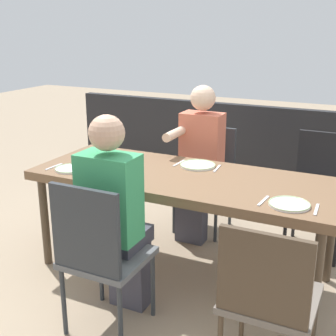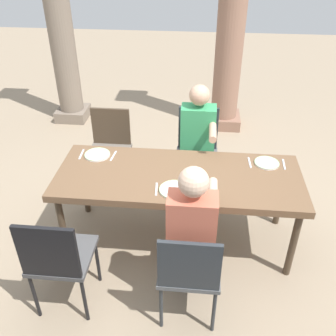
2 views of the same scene
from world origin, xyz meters
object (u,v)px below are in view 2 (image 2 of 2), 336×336
(chair_west_north, at_px, (110,145))
(stone_column_near, at_px, (60,28))
(stone_column_centre, at_px, (232,20))
(plate_2, at_px, (267,163))
(diner_woman_green, at_px, (192,232))
(chair_west_south, at_px, (58,257))
(plate_0, at_px, (97,155))
(plate_1, at_px, (175,190))
(chair_mid_north, at_px, (197,148))
(diner_man_white, at_px, (197,144))
(dining_table, at_px, (179,180))
(chair_mid_south, at_px, (189,269))

(chair_west_north, bearing_deg, stone_column_near, 120.91)
(stone_column_centre, bearing_deg, plate_2, -82.84)
(diner_woman_green, bearing_deg, chair_west_south, -167.94)
(chair_west_north, distance_m, plate_0, 0.64)
(chair_west_south, relative_size, stone_column_near, 0.34)
(plate_1, bearing_deg, chair_west_south, -142.99)
(plate_1, xyz_separation_m, plate_2, (0.78, 0.48, 0.00))
(chair_west_south, distance_m, chair_mid_north, 1.92)
(plate_1, bearing_deg, diner_man_white, 79.96)
(dining_table, height_order, plate_0, plate_0)
(dining_table, bearing_deg, chair_west_south, -134.22)
(chair_mid_north, height_order, chair_mid_south, chair_mid_north)
(chair_mid_north, bearing_deg, plate_2, -43.23)
(dining_table, relative_size, diner_man_white, 1.64)
(chair_mid_north, bearing_deg, stone_column_centre, 78.02)
(chair_west_south, distance_m, stone_column_near, 3.54)
(dining_table, xyz_separation_m, stone_column_centre, (0.49, 2.48, 0.80))
(chair_west_north, relative_size, plate_2, 4.03)
(diner_woman_green, xyz_separation_m, plate_1, (-0.15, 0.40, 0.07))
(chair_mid_south, relative_size, stone_column_centre, 0.29)
(chair_mid_north, bearing_deg, plate_1, -98.11)
(diner_man_white, relative_size, stone_column_centre, 0.42)
(chair_mid_south, bearing_deg, plate_1, 104.30)
(chair_west_north, height_order, plate_1, chair_west_north)
(diner_woman_green, bearing_deg, chair_mid_south, -90.87)
(dining_table, xyz_separation_m, plate_2, (0.77, 0.24, 0.07))
(stone_column_near, distance_m, plate_2, 3.45)
(stone_column_near, bearing_deg, chair_mid_south, -59.67)
(chair_mid_north, relative_size, diner_man_white, 0.74)
(dining_table, height_order, chair_mid_north, chair_mid_north)
(dining_table, height_order, diner_man_white, diner_man_white)
(chair_mid_north, distance_m, plate_1, 1.10)
(chair_mid_south, bearing_deg, chair_mid_north, 90.00)
(dining_table, relative_size, plate_2, 9.49)
(chair_west_south, distance_m, diner_woman_green, 0.98)
(chair_mid_south, relative_size, plate_0, 3.75)
(chair_mid_north, height_order, plate_1, chair_mid_north)
(chair_mid_south, distance_m, plate_1, 0.66)
(plate_2, bearing_deg, plate_1, -148.68)
(dining_table, distance_m, chair_mid_north, 0.86)
(chair_mid_north, distance_m, plate_0, 1.11)
(stone_column_centre, distance_m, plate_2, 2.37)
(plate_1, bearing_deg, chair_mid_south, -75.70)
(chair_mid_north, bearing_deg, diner_woman_green, -89.88)
(chair_west_north, bearing_deg, diner_woman_green, -56.89)
(diner_woman_green, relative_size, diner_man_white, 0.99)
(dining_table, distance_m, stone_column_near, 3.13)
(chair_mid_north, bearing_deg, dining_table, -99.43)
(chair_west_south, relative_size, chair_mid_north, 0.98)
(plate_0, bearing_deg, diner_man_white, 24.02)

